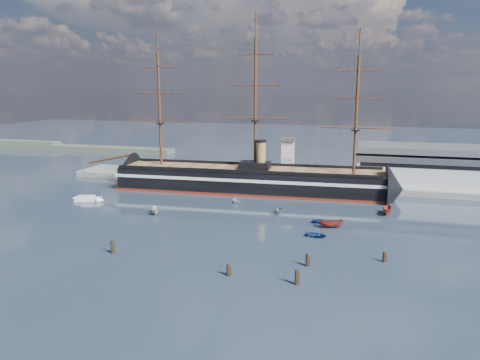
# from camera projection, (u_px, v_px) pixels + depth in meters

# --- Properties ---
(ground) EXTENTS (600.00, 600.00, 0.00)m
(ground) POSITION_uv_depth(u_px,v_px,m) (257.00, 208.00, 136.67)
(ground) COLOR #25313F
(ground) RESTS_ON ground
(quay) EXTENTS (180.00, 18.00, 2.00)m
(quay) POSITION_uv_depth(u_px,v_px,m) (308.00, 185.00, 167.87)
(quay) COLOR slate
(quay) RESTS_ON ground
(warehouse) EXTENTS (63.00, 21.00, 11.60)m
(warehouse) POSITION_uv_depth(u_px,v_px,m) (453.00, 168.00, 157.04)
(warehouse) COLOR #B7BABC
(warehouse) RESTS_ON ground
(quay_tower) EXTENTS (5.00, 5.00, 15.00)m
(quay_tower) POSITION_uv_depth(u_px,v_px,m) (288.00, 159.00, 165.02)
(quay_tower) COLOR silver
(quay_tower) RESTS_ON ground
(shoreline) EXTENTS (120.00, 10.00, 4.00)m
(shoreline) POSITION_uv_depth(u_px,v_px,m) (58.00, 146.00, 263.67)
(shoreline) COLOR #3F4C38
(shoreline) RESTS_ON ground
(warship) EXTENTS (113.31, 21.21, 53.94)m
(warship) POSITION_uv_depth(u_px,v_px,m) (244.00, 179.00, 157.27)
(warship) COLOR black
(warship) RESTS_ON ground
(sailboat) EXTENTS (8.41, 4.62, 12.91)m
(sailboat) POSITION_uv_depth(u_px,v_px,m) (88.00, 198.00, 144.44)
(sailboat) COLOR silver
(sailboat) RESTS_ON ground
(motorboat_a) EXTENTS (6.51, 4.46, 2.45)m
(motorboat_a) POSITION_uv_depth(u_px,v_px,m) (156.00, 214.00, 129.66)
(motorboat_a) COLOR beige
(motorboat_a) RESTS_ON ground
(motorboat_b) EXTENTS (1.58, 3.26, 1.47)m
(motorboat_b) POSITION_uv_depth(u_px,v_px,m) (316.00, 237.00, 110.05)
(motorboat_b) COLOR navy
(motorboat_b) RESTS_ON ground
(motorboat_c) EXTENTS (5.36, 2.09, 2.12)m
(motorboat_c) POSITION_uv_depth(u_px,v_px,m) (278.00, 215.00, 129.17)
(motorboat_c) COLOR slate
(motorboat_c) RESTS_ON ground
(motorboat_d) EXTENTS (6.27, 4.86, 2.12)m
(motorboat_d) POSITION_uv_depth(u_px,v_px,m) (235.00, 203.00, 142.13)
(motorboat_d) COLOR silver
(motorboat_d) RESTS_ON ground
(motorboat_e) EXTENTS (1.40, 3.43, 1.59)m
(motorboat_e) POSITION_uv_depth(u_px,v_px,m) (323.00, 224.00, 120.79)
(motorboat_e) COLOR navy
(motorboat_e) RESTS_ON ground
(motorboat_f) EXTENTS (7.17, 3.37, 2.76)m
(motorboat_f) POSITION_uv_depth(u_px,v_px,m) (387.00, 215.00, 129.28)
(motorboat_f) COLOR maroon
(motorboat_f) RESTS_ON ground
(motorboat_g) EXTENTS (3.80, 7.21, 2.74)m
(motorboat_g) POSITION_uv_depth(u_px,v_px,m) (331.00, 228.00, 116.87)
(motorboat_g) COLOR brown
(motorboat_g) RESTS_ON ground
(piling_near_left) EXTENTS (0.64, 0.64, 3.50)m
(piling_near_left) POSITION_uv_depth(u_px,v_px,m) (112.00, 253.00, 99.22)
(piling_near_left) COLOR black
(piling_near_left) RESTS_ON ground
(piling_near_mid) EXTENTS (0.64, 0.64, 3.03)m
(piling_near_mid) POSITION_uv_depth(u_px,v_px,m) (228.00, 276.00, 87.53)
(piling_near_mid) COLOR black
(piling_near_mid) RESTS_ON ground
(piling_near_right) EXTENTS (0.64, 0.64, 3.32)m
(piling_near_right) POSITION_uv_depth(u_px,v_px,m) (307.00, 266.00, 92.15)
(piling_near_right) COLOR black
(piling_near_right) RESTS_ON ground
(piling_far_right) EXTENTS (0.64, 0.64, 2.83)m
(piling_far_right) POSITION_uv_depth(u_px,v_px,m) (384.00, 262.00, 94.36)
(piling_far_right) COLOR black
(piling_far_right) RESTS_ON ground
(piling_extra) EXTENTS (0.64, 0.64, 3.55)m
(piling_extra) POSITION_uv_depth(u_px,v_px,m) (296.00, 285.00, 83.53)
(piling_extra) COLOR black
(piling_extra) RESTS_ON ground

